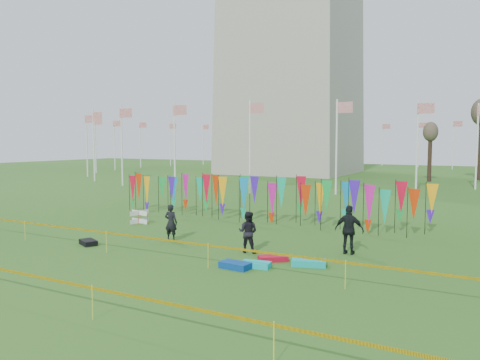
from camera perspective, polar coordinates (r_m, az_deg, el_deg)
The scene contains 14 objects.
ground at distance 19.30m, azimuth -9.77°, elevation -8.74°, with size 160.00×160.00×0.00m, color #265417.
flagpole_ring at distance 67.76m, azimuth 6.30°, elevation 4.28°, with size 57.40×56.16×8.00m.
banner_row at distance 26.01m, azimuth 2.35°, elevation -1.73°, with size 18.64×0.64×2.43m.
caution_tape_near at distance 18.52m, azimuth -12.29°, elevation -6.88°, with size 26.00×0.02×0.90m.
caution_tape_far at distance 14.95m, azimuth -26.28°, elevation -10.06°, with size 26.00×0.02×0.90m.
box_kite at distance 26.21m, azimuth -12.17°, elevation -4.41°, with size 0.65×0.65×0.72m.
person_left at distance 21.38m, azimuth -8.41°, elevation -5.14°, with size 0.60×0.44×1.66m, color black.
person_mid at distance 18.92m, azimuth 0.98°, elevation -6.36°, with size 0.81×0.50×1.67m, color black.
person_right at distance 19.10m, azimuth 13.18°, elevation -5.94°, with size 1.15×0.65×1.96m, color black.
kite_bag_turquoise at distance 16.90m, azimuth 1.96°, elevation -10.26°, with size 1.03×0.51×0.21m, color #0DC8CF.
kite_bag_blue at distance 16.75m, azimuth -0.59°, elevation -10.35°, with size 1.08×0.57×0.23m, color #083D91.
kite_bag_red at distance 17.79m, azimuth 4.03°, elevation -9.51°, with size 1.09×0.50×0.20m, color red.
kite_bag_black at distance 21.48m, azimuth -18.01°, elevation -7.23°, with size 0.93×0.54×0.22m, color black.
kite_bag_teal at distance 17.24m, azimuth 8.37°, elevation -9.95°, with size 1.22×0.58×0.23m, color #0CB3B2.
Camera 1 is at (11.69, -14.70, 4.46)m, focal length 35.00 mm.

